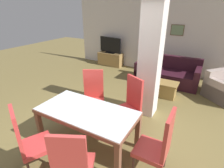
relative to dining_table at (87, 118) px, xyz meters
name	(u,v)px	position (x,y,z in m)	size (l,w,h in m)	color
ground_plane	(89,144)	(0.00, 0.00, -0.59)	(18.00, 18.00, 0.00)	olive
back_wall	(162,36)	(0.00, 4.60, 0.76)	(7.20, 0.09, 2.70)	silver
divider_pillar	(150,58)	(0.54, 1.59, 0.76)	(0.43, 0.40, 2.70)	silver
dining_table	(87,118)	(0.00, 0.00, 0.00)	(1.71, 0.86, 0.74)	brown
dining_chair_far_right	(130,103)	(0.43, 0.85, -0.02)	(0.62, 0.62, 1.11)	#C23432
dining_chair_near_left	(28,140)	(-0.43, -0.85, -0.02)	(0.62, 0.62, 1.11)	#BF3534
dining_chair_far_left	(93,94)	(-0.43, 0.80, -0.02)	(0.62, 0.62, 1.11)	#C43831
dining_chair_head_right	(158,144)	(1.25, 0.00, -0.02)	(0.46, 0.46, 1.11)	#BD3935
dining_chair_near_right	(73,165)	(0.43, -0.86, -0.02)	(0.62, 0.62, 1.11)	#BF3936
sofa	(167,74)	(0.54, 3.65, -0.30)	(1.98, 0.90, 0.85)	#32131E
coffee_table	(163,89)	(0.67, 2.61, -0.37)	(0.79, 0.47, 0.43)	olive
bottle	(158,79)	(0.52, 2.53, -0.07)	(0.08, 0.08, 0.25)	#B2B7BC
tv_stand	(110,59)	(-2.03, 4.32, -0.32)	(1.06, 0.40, 0.54)	olive
tv_screen	(110,45)	(-2.03, 4.32, 0.27)	(1.06, 0.27, 0.65)	black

